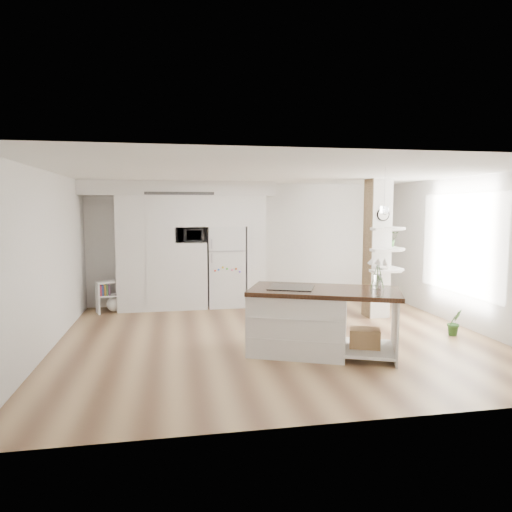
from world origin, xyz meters
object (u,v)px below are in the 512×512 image
Objects in this scene: refrigerator at (226,266)px; bookshelf at (112,298)px; floor_plant_a at (455,322)px; kitchen_island at (307,319)px.

refrigerator is 2.70× the size of bookshelf.
floor_plant_a is (3.52, -3.03, -0.65)m from refrigerator.
kitchen_island is 2.77m from floor_plant_a.
floor_plant_a is at bearing 31.46° from kitchen_island.
kitchen_island is at bearing -76.87° from refrigerator.
bookshelf is at bearing 154.26° from floor_plant_a.
floor_plant_a is (2.72, 0.43, -0.28)m from kitchen_island.
refrigerator reaches higher than kitchen_island.
bookshelf is 6.57m from floor_plant_a.
refrigerator is 0.74× the size of kitchen_island.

